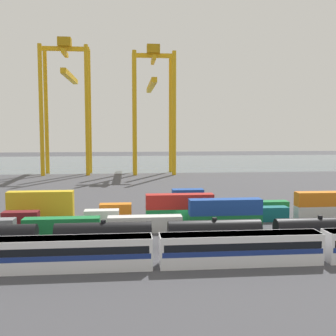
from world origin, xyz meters
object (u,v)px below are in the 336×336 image
(shipping_container_10, at_px, (327,213))
(shipping_container_5, at_px, (21,219))
(shipping_container_9, at_px, (255,214))
(shipping_container_17, at_px, (116,210))
(gantry_crane_central, at_px, (153,97))
(freight_tank_row, at_px, (214,233))
(passenger_train, at_px, (241,247))
(shipping_container_1, at_px, (62,226))
(shipping_container_18, at_px, (188,209))
(shipping_container_20, at_px, (258,208))
(gantry_crane_west, at_px, (67,93))

(shipping_container_10, bearing_deg, shipping_container_5, 180.00)
(shipping_container_5, height_order, shipping_container_9, same)
(shipping_container_5, relative_size, shipping_container_17, 1.00)
(shipping_container_9, distance_m, gantry_crane_central, 94.57)
(freight_tank_row, distance_m, shipping_container_10, 29.29)
(passenger_train, xyz_separation_m, shipping_container_1, (-24.42, 17.61, -0.84))
(passenger_train, relative_size, gantry_crane_central, 1.28)
(shipping_container_9, height_order, gantry_crane_central, gantry_crane_central)
(shipping_container_5, xyz_separation_m, gantry_crane_central, (28.43, 89.29, 28.25))
(freight_tank_row, height_order, shipping_container_5, freight_tank_row)
(shipping_container_18, bearing_deg, shipping_container_10, -13.27)
(passenger_train, bearing_deg, freight_tank_row, 101.62)
(shipping_container_5, xyz_separation_m, shipping_container_10, (55.38, 0.00, 0.00))
(shipping_container_1, relative_size, shipping_container_17, 2.00)
(shipping_container_18, height_order, shipping_container_20, same)
(shipping_container_17, height_order, gantry_crane_west, gantry_crane_west)
(freight_tank_row, distance_m, shipping_container_1, 24.80)
(shipping_container_5, distance_m, shipping_container_10, 55.38)
(gantry_crane_central, bearing_deg, freight_tank_row, -88.77)
(shipping_container_5, relative_size, gantry_crane_central, 0.12)
(freight_tank_row, xyz_separation_m, gantry_crane_central, (-2.25, 105.01, 27.59))
(shipping_container_18, distance_m, shipping_container_20, 13.93)
(shipping_container_1, distance_m, shipping_container_20, 38.02)
(shipping_container_9, bearing_deg, shipping_container_5, 180.00)
(shipping_container_5, bearing_deg, gantry_crane_central, 72.34)
(shipping_container_1, bearing_deg, gantry_crane_central, 77.82)
(freight_tank_row, xyz_separation_m, shipping_container_18, (-0.64, 21.69, -0.67))
(passenger_train, bearing_deg, shipping_container_9, 68.60)
(shipping_container_17, relative_size, shipping_container_18, 1.00)
(passenger_train, xyz_separation_m, gantry_crane_west, (-36.62, 112.05, 28.59))
(shipping_container_5, height_order, shipping_container_20, same)
(shipping_container_17, bearing_deg, shipping_container_5, -159.63)
(shipping_container_5, height_order, shipping_container_18, same)
(shipping_container_17, distance_m, gantry_crane_west, 89.93)
(shipping_container_9, height_order, shipping_container_18, same)
(shipping_container_10, height_order, gantry_crane_central, gantry_crane_central)
(shipping_container_9, height_order, shipping_container_10, same)
(shipping_container_10, distance_m, gantry_crane_west, 110.71)
(shipping_container_20, bearing_deg, shipping_container_10, -27.65)
(shipping_container_9, relative_size, shipping_container_18, 2.00)
(shipping_container_1, distance_m, shipping_container_9, 34.19)
(shipping_container_10, relative_size, shipping_container_17, 2.00)
(shipping_container_20, bearing_deg, shipping_container_18, 180.00)
(shipping_container_18, height_order, gantry_crane_central, gantry_crane_central)
(passenger_train, distance_m, shipping_container_20, 31.80)
(shipping_container_5, relative_size, shipping_container_10, 0.50)
(passenger_train, distance_m, shipping_container_10, 33.02)
(gantry_crane_west, bearing_deg, shipping_container_18, -67.38)
(shipping_container_10, distance_m, shipping_container_18, 26.04)
(passenger_train, distance_m, shipping_container_9, 25.35)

